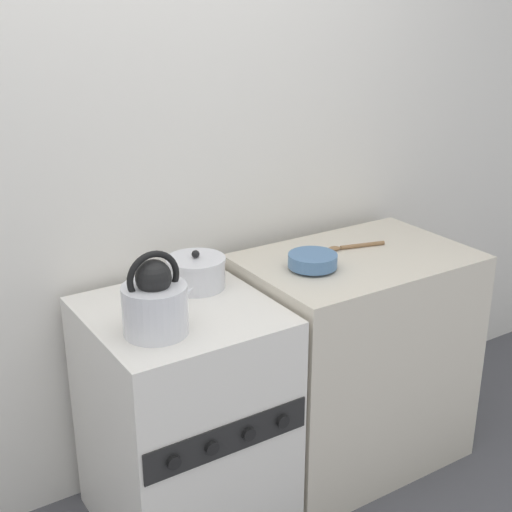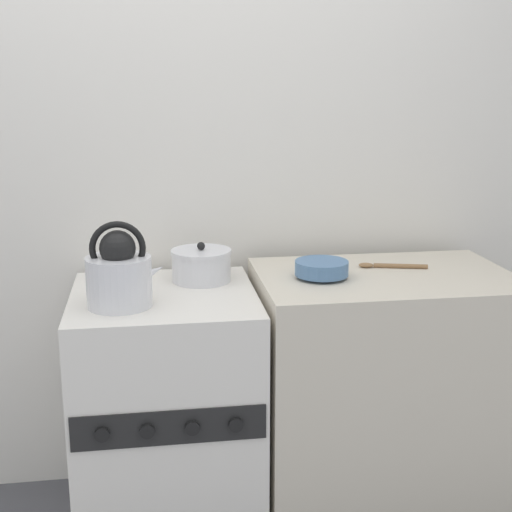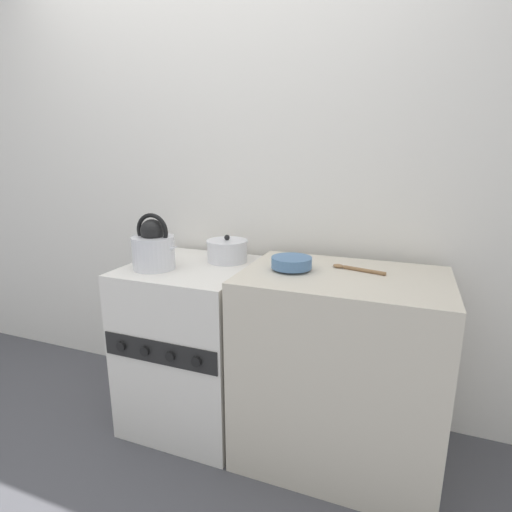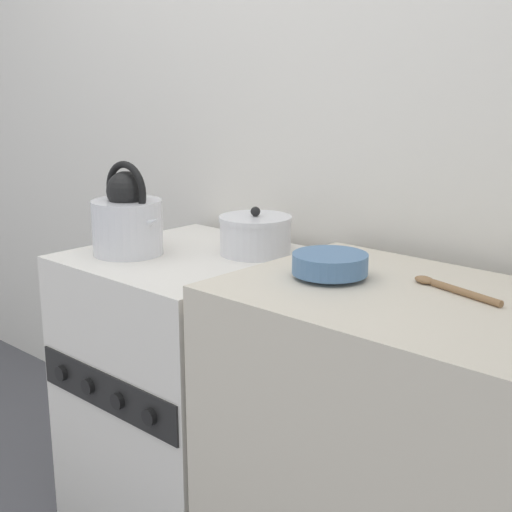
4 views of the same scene
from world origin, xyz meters
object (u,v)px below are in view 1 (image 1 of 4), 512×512
at_px(stove, 184,419).
at_px(cooking_pot, 196,272).
at_px(kettle, 155,302).
at_px(enamel_bowl, 313,261).

relative_size(stove, cooking_pot, 4.06).
bearing_deg(cooking_pot, stove, -134.99).
distance_m(kettle, enamel_bowl, 0.66).
relative_size(stove, enamel_bowl, 4.77).
distance_m(stove, kettle, 0.56).
bearing_deg(stove, enamel_bowl, -3.03).
height_order(stove, cooking_pot, cooking_pot).
xyz_separation_m(kettle, enamel_bowl, (0.66, 0.08, -0.03)).
distance_m(stove, cooking_pot, 0.52).
bearing_deg(cooking_pot, enamel_bowl, -22.92).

